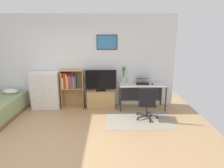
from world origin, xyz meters
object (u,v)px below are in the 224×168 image
at_px(laptop, 142,81).
at_px(computer_mouse, 152,84).
at_px(bamboo_vase, 124,74).
at_px(wine_glass, 130,80).
at_px(bookshelf, 71,85).
at_px(desk, 142,88).
at_px(tv_stand, 101,99).
at_px(dresser, 46,90).
at_px(television, 101,80).
at_px(office_chair, 147,103).

xyz_separation_m(laptop, computer_mouse, (0.26, -0.14, -0.05)).
bearing_deg(bamboo_vase, wine_glass, -59.25).
height_order(bookshelf, desk, bookshelf).
xyz_separation_m(tv_stand, computer_mouse, (1.48, -0.14, 0.49)).
height_order(dresser, television, television).
xyz_separation_m(bookshelf, office_chair, (2.08, -0.92, -0.23)).
xyz_separation_m(laptop, bamboo_vase, (-0.54, 0.11, 0.20)).
relative_size(television, computer_mouse, 8.62).
bearing_deg(dresser, bamboo_vase, 3.27).
bearing_deg(television, computer_mouse, -4.38).
xyz_separation_m(bookshelf, laptop, (2.09, -0.04, 0.12)).
bearing_deg(computer_mouse, tv_stand, 174.75).
bearing_deg(bookshelf, laptop, -1.18).
xyz_separation_m(television, computer_mouse, (1.48, -0.11, -0.08)).
bearing_deg(dresser, computer_mouse, -2.24).
relative_size(dresser, computer_mouse, 10.46).
bearing_deg(bookshelf, computer_mouse, -4.39).
xyz_separation_m(dresser, television, (1.61, -0.01, 0.29)).
bearing_deg(office_chair, dresser, 170.01).
bearing_deg(desk, office_chair, -89.96).
bearing_deg(wine_glass, computer_mouse, 2.61).
bearing_deg(tv_stand, computer_mouse, -5.25).
height_order(tv_stand, computer_mouse, computer_mouse).
height_order(computer_mouse, wine_glass, wine_glass).
relative_size(bookshelf, desk, 0.86).
distance_m(dresser, tv_stand, 1.63).
bearing_deg(desk, bamboo_vase, 167.17).
distance_m(office_chair, bamboo_vase, 1.25).
xyz_separation_m(television, bamboo_vase, (0.67, 0.14, 0.17)).
bearing_deg(bamboo_vase, laptop, -11.74).
height_order(dresser, laptop, dresser).
bearing_deg(office_chair, bamboo_vase, 125.17).
bearing_deg(wine_glass, bamboo_vase, 120.75).
bearing_deg(desk, laptop, 26.77).
relative_size(office_chair, bamboo_vase, 1.76).
distance_m(desk, office_chair, 0.88).
xyz_separation_m(tv_stand, bamboo_vase, (0.67, 0.11, 0.74)).
distance_m(dresser, computer_mouse, 3.09).
distance_m(office_chair, computer_mouse, 0.84).
distance_m(bamboo_vase, wine_glass, 0.35).
relative_size(television, office_chair, 1.04).
distance_m(bookshelf, desk, 2.08).
distance_m(desk, computer_mouse, 0.34).
bearing_deg(office_chair, bookshelf, 163.18).
xyz_separation_m(tv_stand, office_chair, (1.20, -0.87, 0.19)).
height_order(bookshelf, tv_stand, bookshelf).
distance_m(desk, wine_glass, 0.48).
height_order(desk, wine_glass, wine_glass).
xyz_separation_m(desk, office_chair, (0.00, -0.87, -0.14)).
relative_size(computer_mouse, bamboo_vase, 0.21).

